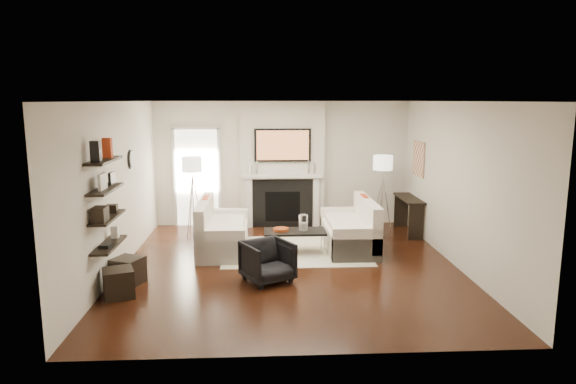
{
  "coord_description": "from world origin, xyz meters",
  "views": [
    {
      "loc": [
        -0.47,
        -8.13,
        2.72
      ],
      "look_at": [
        0.0,
        0.6,
        1.15
      ],
      "focal_mm": 32.0,
      "sensor_mm": 36.0,
      "label": 1
    }
  ],
  "objects_px": {
    "loveseat_right_base": "(349,237)",
    "lamp_right_shade": "(383,163)",
    "coffee_table": "(295,232)",
    "ottoman_near": "(128,271)",
    "loveseat_left_base": "(224,239)",
    "lamp_left_shade": "(192,164)",
    "armchair": "(268,259)"
  },
  "relations": [
    {
      "from": "coffee_table",
      "to": "ottoman_near",
      "type": "distance_m",
      "value": 2.97
    },
    {
      "from": "loveseat_left_base",
      "to": "lamp_left_shade",
      "type": "distance_m",
      "value": 1.85
    },
    {
      "from": "lamp_right_shade",
      "to": "ottoman_near",
      "type": "height_order",
      "value": "lamp_right_shade"
    },
    {
      "from": "loveseat_right_base",
      "to": "armchair",
      "type": "distance_m",
      "value": 2.27
    },
    {
      "from": "coffee_table",
      "to": "ottoman_near",
      "type": "relative_size",
      "value": 2.75
    },
    {
      "from": "coffee_table",
      "to": "lamp_right_shade",
      "type": "xyz_separation_m",
      "value": [
        1.92,
        1.5,
        1.05
      ]
    },
    {
      "from": "loveseat_left_base",
      "to": "ottoman_near",
      "type": "relative_size",
      "value": 4.5
    },
    {
      "from": "loveseat_left_base",
      "to": "armchair",
      "type": "distance_m",
      "value": 1.85
    },
    {
      "from": "lamp_left_shade",
      "to": "ottoman_near",
      "type": "distance_m",
      "value": 3.17
    },
    {
      "from": "loveseat_right_base",
      "to": "ottoman_near",
      "type": "bearing_deg",
      "value": -155.22
    },
    {
      "from": "loveseat_left_base",
      "to": "coffee_table",
      "type": "xyz_separation_m",
      "value": [
        1.29,
        -0.25,
        0.19
      ]
    },
    {
      "from": "loveseat_right_base",
      "to": "loveseat_left_base",
      "type": "bearing_deg",
      "value": -179.85
    },
    {
      "from": "loveseat_right_base",
      "to": "lamp_left_shade",
      "type": "height_order",
      "value": "lamp_left_shade"
    },
    {
      "from": "loveseat_left_base",
      "to": "lamp_left_shade",
      "type": "bearing_deg",
      "value": 120.26
    },
    {
      "from": "lamp_left_shade",
      "to": "lamp_right_shade",
      "type": "relative_size",
      "value": 1.0
    },
    {
      "from": "loveseat_right_base",
      "to": "lamp_left_shade",
      "type": "distance_m",
      "value": 3.45
    },
    {
      "from": "loveseat_left_base",
      "to": "armchair",
      "type": "xyz_separation_m",
      "value": [
        0.79,
        -1.66,
        0.13
      ]
    },
    {
      "from": "loveseat_left_base",
      "to": "armchair",
      "type": "height_order",
      "value": "armchair"
    },
    {
      "from": "loveseat_right_base",
      "to": "coffee_table",
      "type": "distance_m",
      "value": 1.07
    },
    {
      "from": "armchair",
      "to": "ottoman_near",
      "type": "height_order",
      "value": "armchair"
    },
    {
      "from": "loveseat_right_base",
      "to": "lamp_right_shade",
      "type": "height_order",
      "value": "lamp_right_shade"
    },
    {
      "from": "loveseat_left_base",
      "to": "lamp_left_shade",
      "type": "height_order",
      "value": "lamp_left_shade"
    },
    {
      "from": "loveseat_left_base",
      "to": "lamp_right_shade",
      "type": "bearing_deg",
      "value": 21.29
    },
    {
      "from": "lamp_left_shade",
      "to": "loveseat_left_base",
      "type": "bearing_deg",
      "value": -59.74
    },
    {
      "from": "coffee_table",
      "to": "ottoman_near",
      "type": "height_order",
      "value": "coffee_table"
    },
    {
      "from": "coffee_table",
      "to": "lamp_left_shade",
      "type": "xyz_separation_m",
      "value": [
        -1.98,
        1.43,
        1.05
      ]
    },
    {
      "from": "loveseat_right_base",
      "to": "lamp_left_shade",
      "type": "bearing_deg",
      "value": 158.61
    },
    {
      "from": "loveseat_left_base",
      "to": "loveseat_right_base",
      "type": "distance_m",
      "value": 2.31
    },
    {
      "from": "loveseat_right_base",
      "to": "coffee_table",
      "type": "relative_size",
      "value": 1.64
    },
    {
      "from": "loveseat_right_base",
      "to": "armchair",
      "type": "relative_size",
      "value": 2.63
    },
    {
      "from": "loveseat_right_base",
      "to": "lamp_left_shade",
      "type": "relative_size",
      "value": 4.5
    },
    {
      "from": "ottoman_near",
      "to": "lamp_left_shade",
      "type": "bearing_deg",
      "value": 77.71
    }
  ]
}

